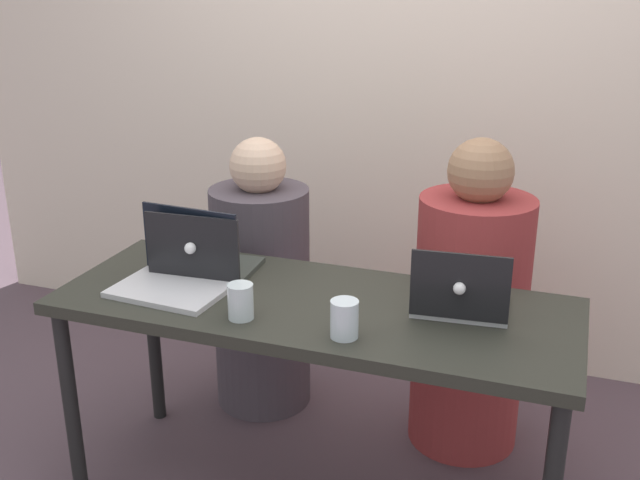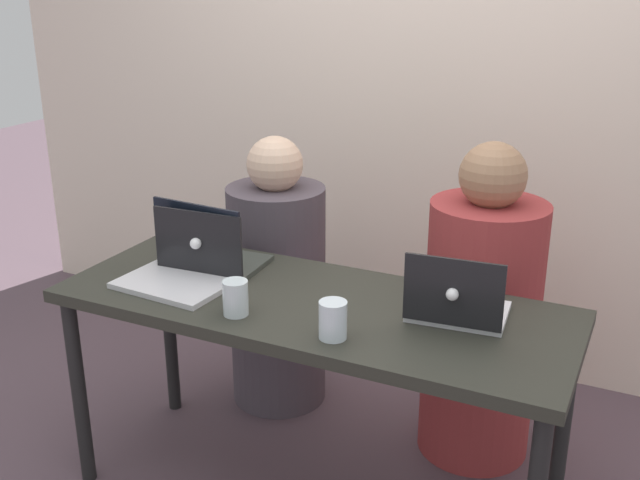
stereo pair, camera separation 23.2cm
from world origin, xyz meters
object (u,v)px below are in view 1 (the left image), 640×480
Objects in this scene: laptop_back_left at (203,260)px; water_glass_left at (241,304)px; person_on_left at (262,290)px; person_on_right at (470,314)px; water_glass_right at (344,321)px; laptop_back_right at (460,299)px; laptop_front_left at (177,272)px.

water_glass_left is at bearing 131.37° from laptop_back_left.
person_on_left is 0.83m from person_on_right.
water_glass_left is (0.26, -0.72, 0.29)m from person_on_left.
laptop_back_left is 3.09× the size of water_glass_right.
laptop_back_right reaches higher than water_glass_right.
person_on_right is 0.54m from laptop_back_right.
person_on_right is 10.97× the size of water_glass_left.
laptop_back_right is at bearing 175.28° from laptop_back_left.
person_on_left is 0.95× the size of person_on_right.
water_glass_right is at bearing -2.11° from water_glass_left.
person_on_left is 3.70× the size of laptop_back_right.
laptop_front_left is at bearing 76.32° from laptop_back_left.
laptop_back_left is 3.15× the size of water_glass_left.
laptop_back_left reaches higher than water_glass_left.
laptop_front_left is (-0.89, -0.11, 0.00)m from laptop_back_right.
person_on_right reaches higher than person_on_left.
person_on_left is at bearing -94.14° from laptop_back_left.
water_glass_left is at bearing 17.20° from laptop_back_right.
person_on_right is 3.90× the size of laptop_back_right.
person_on_right reaches higher than laptop_front_left.
person_on_left is 3.31× the size of laptop_back_left.
person_on_left reaches higher than water_glass_right.
laptop_front_left is (-0.02, -0.13, 0.00)m from laptop_back_left.
person_on_right is 0.82m from water_glass_right.
water_glass_right is at bearing -9.88° from laptop_front_left.
laptop_front_left reaches higher than water_glass_right.
laptop_front_left is at bearing 166.08° from water_glass_right.
water_glass_right is at bearing 70.79° from person_on_right.
water_glass_right is (-0.25, -0.73, 0.27)m from person_on_right.
laptop_back_right is 0.65m from water_glass_left.
person_on_right is 10.74× the size of water_glass_right.
person_on_right is at bearing 70.91° from water_glass_right.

